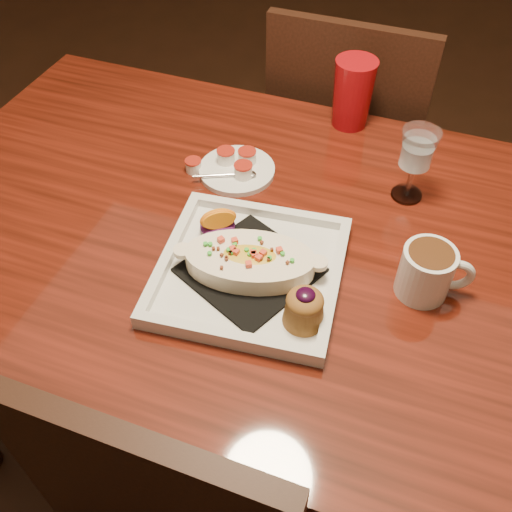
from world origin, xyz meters
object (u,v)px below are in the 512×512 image
(goblet, at_px, (417,153))
(red_tumbler, at_px, (353,93))
(table, at_px, (276,270))
(coffee_mug, at_px, (428,271))
(chair_far, at_px, (346,149))
(saucer, at_px, (237,168))
(plate, at_px, (254,269))

(goblet, distance_m, red_tumbler, 0.27)
(red_tumbler, bearing_deg, table, -95.26)
(coffee_mug, xyz_separation_m, goblet, (-0.07, 0.23, 0.05))
(table, relative_size, coffee_mug, 12.12)
(chair_far, relative_size, red_tumbler, 6.04)
(coffee_mug, bearing_deg, red_tumbler, 105.10)
(goblet, relative_size, red_tumbler, 0.99)
(table, distance_m, saucer, 0.23)
(chair_far, height_order, saucer, chair_far)
(chair_far, relative_size, saucer, 5.88)
(chair_far, xyz_separation_m, goblet, (0.21, -0.43, 0.35))
(chair_far, distance_m, saucer, 0.56)
(chair_far, xyz_separation_m, coffee_mug, (0.27, -0.67, 0.29))
(chair_far, xyz_separation_m, red_tumbler, (0.04, -0.23, 0.32))
(red_tumbler, bearing_deg, coffee_mug, -61.60)
(coffee_mug, xyz_separation_m, red_tumbler, (-0.24, 0.44, 0.03))
(plate, height_order, red_tumbler, red_tumbler)
(plate, distance_m, goblet, 0.38)
(table, bearing_deg, plate, -91.16)
(chair_far, bearing_deg, plate, 89.82)
(goblet, height_order, red_tumbler, red_tumbler)
(plate, xyz_separation_m, goblet, (0.21, 0.31, 0.08))
(chair_far, distance_m, goblet, 0.59)
(table, distance_m, goblet, 0.35)
(saucer, bearing_deg, plate, -62.40)
(chair_far, bearing_deg, coffee_mug, 112.30)
(coffee_mug, distance_m, goblet, 0.25)
(saucer, height_order, red_tumbler, red_tumbler)
(saucer, bearing_deg, red_tumbler, 55.46)
(chair_far, bearing_deg, red_tumbler, 99.11)
(coffee_mug, bearing_deg, table, 158.59)
(goblet, bearing_deg, coffee_mug, -73.64)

